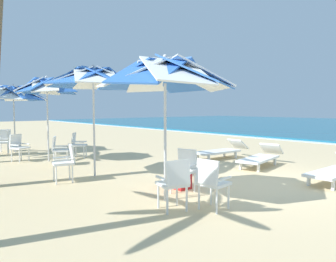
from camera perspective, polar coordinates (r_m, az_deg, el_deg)
The scene contains 17 objects.
ground_plane at distance 7.51m, azimuth 16.30°, elevation -9.09°, with size 80.00×80.00×0.00m, color beige.
beach_umbrella_0 at distance 5.73m, azimuth -0.53°, elevation 10.05°, with size 2.53×2.53×2.66m.
plastic_chair_0 at distance 5.24m, azimuth 1.13°, elevation -9.10°, with size 0.56×0.54×0.87m.
plastic_chair_1 at distance 6.40m, azimuth 2.98°, elevation -6.66°, with size 0.56×0.58×0.87m.
plastic_chair_2 at distance 5.33m, azimuth 7.89°, elevation -8.90°, with size 0.49×0.52×0.87m.
beach_umbrella_1 at distance 8.05m, azimuth -13.37°, elevation 9.21°, with size 2.42×2.42×2.76m.
plastic_chair_3 at distance 7.64m, azimuth -17.97°, elevation -5.09°, with size 0.53×0.55×0.87m.
beach_umbrella_2 at distance 10.73m, azimuth -21.07°, elevation 7.41°, with size 1.99×1.99×2.72m.
plastic_chair_4 at distance 9.93m, azimuth -19.17°, elevation -3.03°, with size 0.60×0.61×0.87m.
plastic_chair_5 at distance 11.12m, azimuth -25.41°, elevation -2.46°, with size 0.60×0.58×0.87m.
plastic_chair_6 at distance 11.16m, azimuth -16.02°, elevation -2.19°, with size 0.63×0.63×0.87m.
beach_umbrella_3 at distance 13.41m, azimuth -26.17°, elevation 6.06°, with size 2.51×2.51×2.62m.
plastic_chair_7 at distance 13.94m, azimuth -27.32°, elevation -1.26°, with size 0.52×0.50×0.87m.
plastic_chair_8 at distance 13.07m, azimuth -27.44°, elevation -1.59°, with size 0.55×0.57×0.87m.
sun_lounger_1 at distance 9.61m, azimuth 16.49°, elevation -4.49°, with size 1.05×2.23×0.62m.
sun_lounger_2 at distance 10.79m, azimuth 9.61°, elevation -3.45°, with size 0.74×2.18×0.62m.
cooler_box at distance 6.77m, azimuth 1.99°, elevation -8.61°, with size 0.50×0.34×0.40m.
Camera 1 is at (3.98, -6.13, 1.70)m, focal length 33.72 mm.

